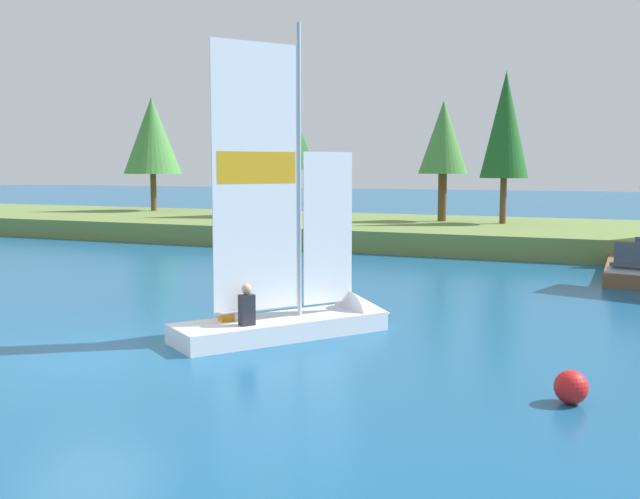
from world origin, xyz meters
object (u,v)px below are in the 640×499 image
at_px(shoreline_tree_centre, 443,138).
at_px(sailboat, 313,308).
at_px(wooden_dock, 638,270).
at_px(channel_buoy, 571,387).
at_px(shoreline_tree_midright, 505,125).
at_px(shoreline_tree_left, 152,136).
at_px(shoreline_tree_midleft, 282,127).

height_order(shoreline_tree_centre, sailboat, shoreline_tree_centre).
relative_size(wooden_dock, sailboat, 0.85).
bearing_deg(channel_buoy, shoreline_tree_midright, 101.74).
xyz_separation_m(sailboat, channel_buoy, (5.32, -2.81, -0.26)).
height_order(wooden_dock, channel_buoy, channel_buoy).
bearing_deg(wooden_dock, shoreline_tree_left, 157.78).
height_order(sailboat, channel_buoy, sailboat).
relative_size(shoreline_tree_centre, wooden_dock, 0.99).
xyz_separation_m(shoreline_tree_midleft, sailboat, (10.72, -20.57, -4.94)).
relative_size(shoreline_tree_midright, wooden_dock, 1.19).
bearing_deg(wooden_dock, shoreline_tree_midright, 123.18).
distance_m(shoreline_tree_left, shoreline_tree_centre, 17.48).
bearing_deg(sailboat, shoreline_tree_centre, 41.61).
relative_size(shoreline_tree_midleft, wooden_dock, 1.19).
height_order(shoreline_tree_midleft, shoreline_tree_centre, shoreline_tree_midleft).
relative_size(shoreline_tree_centre, channel_buoy, 11.36).
xyz_separation_m(shoreline_tree_midleft, wooden_dock, (16.94, -9.33, -5.25)).
height_order(shoreline_tree_midleft, channel_buoy, shoreline_tree_midleft).
xyz_separation_m(shoreline_tree_midright, wooden_dock, (5.61, -8.57, -5.06)).
xyz_separation_m(shoreline_tree_left, shoreline_tree_midright, (20.28, -2.00, 0.05)).
xyz_separation_m(shoreline_tree_left, shoreline_tree_centre, (17.40, -1.57, -0.46)).
bearing_deg(wooden_dock, sailboat, -118.98).
xyz_separation_m(wooden_dock, sailboat, (-6.22, -11.23, 0.31)).
height_order(shoreline_tree_left, sailboat, shoreline_tree_left).
bearing_deg(channel_buoy, sailboat, 152.17).
xyz_separation_m(shoreline_tree_left, channel_buoy, (24.98, -24.61, -4.96)).
bearing_deg(shoreline_tree_midleft, shoreline_tree_midright, -3.83).
xyz_separation_m(shoreline_tree_centre, channel_buoy, (7.58, -23.05, -4.50)).
relative_size(shoreline_tree_midleft, sailboat, 1.01).
height_order(shoreline_tree_midleft, wooden_dock, shoreline_tree_midleft).
distance_m(shoreline_tree_midright, sailboat, 20.38).
bearing_deg(channel_buoy, shoreline_tree_centre, 108.20).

